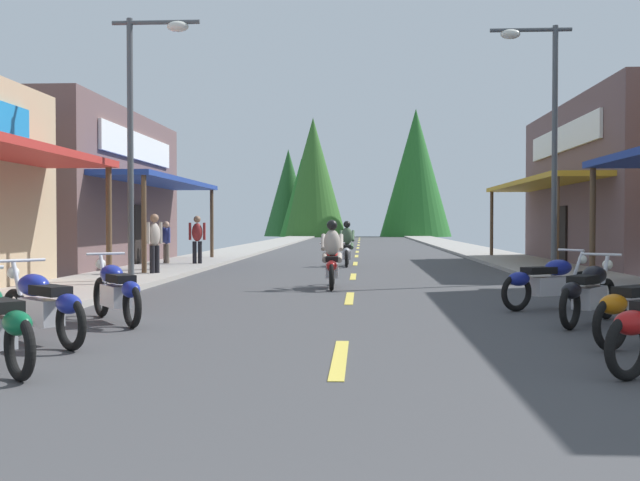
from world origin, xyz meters
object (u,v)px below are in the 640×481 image
motorcycle_parked_right_3 (548,281)px  pedestrian_by_shop (154,239)px  motorcycle_parked_left_2 (116,290)px  pedestrian_strolling (155,240)px  streetlamp_left (143,113)px  pedestrian_browsing (197,237)px  pedestrian_waiting (166,241)px  motorcycle_parked_left_1 (42,305)px  streetlamp_right (543,117)px  rider_cruising_lead (332,260)px  motorcycle_parked_right_2 (589,291)px  rider_cruising_trailing (347,247)px

motorcycle_parked_right_3 → pedestrian_by_shop: (-9.39, 8.65, 0.54)m
motorcycle_parked_left_2 → motorcycle_parked_right_3: bearing=-108.7°
pedestrian_strolling → streetlamp_left: bearing=130.6°
pedestrian_strolling → motorcycle_parked_right_3: bearing=170.6°
pedestrian_browsing → pedestrian_waiting: size_ratio=1.12×
motorcycle_parked_left_1 → motorcycle_parked_left_2: bearing=-56.9°
streetlamp_right → pedestrian_browsing: (-10.11, 6.09, -3.13)m
pedestrian_waiting → pedestrian_strolling: bearing=64.7°
motorcycle_parked_right_3 → motorcycle_parked_left_2: same height
motorcycle_parked_right_3 → pedestrian_strolling: 11.39m
motorcycle_parked_left_2 → pedestrian_waiting: pedestrian_waiting is taller
streetlamp_left → rider_cruising_lead: (4.31, 0.34, -3.35)m
motorcycle_parked_right_2 → pedestrian_strolling: pedestrian_strolling is taller
streetlamp_right → motorcycle_parked_left_1: (-8.47, -9.97, -3.66)m
motorcycle_parked_right_2 → pedestrian_browsing: bearing=69.3°
streetlamp_left → streetlamp_right: bearing=12.8°
streetlamp_right → pedestrian_strolling: bearing=173.2°
pedestrian_by_shop → rider_cruising_lead: bearing=-106.6°
motorcycle_parked_right_2 → motorcycle_parked_right_3: 1.96m
rider_cruising_trailing → streetlamp_left: bearing=153.2°
streetlamp_left → motorcycle_parked_left_1: (1.04, -7.81, -3.51)m
streetlamp_right → pedestrian_strolling: streetlamp_right is taller
motorcycle_parked_left_1 → rider_cruising_lead: size_ratio=0.79×
streetlamp_left → motorcycle_parked_right_3: 9.68m
motorcycle_parked_right_3 → pedestrian_by_shop: bearing=107.1°
motorcycle_parked_right_2 → motorcycle_parked_left_1: same height
pedestrian_by_shop → motorcycle_parked_right_2: bearing=-114.4°
rider_cruising_trailing → pedestrian_waiting: rider_cruising_trailing is taller
pedestrian_browsing → pedestrian_strolling: pedestrian_strolling is taller
motorcycle_parked_right_3 → pedestrian_waiting: 15.57m
rider_cruising_lead → pedestrian_waiting: rider_cruising_lead is taller
rider_cruising_trailing → pedestrian_by_shop: pedestrian_by_shop is taller
motorcycle_parked_left_2 → streetlamp_right: bearing=-81.7°
pedestrian_browsing → streetlamp_right: bearing=-133.6°
streetlamp_right → pedestrian_by_shop: size_ratio=3.64×
pedestrian_by_shop → motorcycle_parked_left_1: bearing=-146.5°
streetlamp_right → motorcycle_parked_left_2: bearing=-135.9°
motorcycle_parked_right_2 → motorcycle_parked_left_1: (-7.30, -2.19, 0.00)m
motorcycle_parked_right_3 → pedestrian_browsing: size_ratio=1.09×
streetlamp_right → pedestrian_strolling: 10.75m
rider_cruising_lead → pedestrian_browsing: 9.32m
rider_cruising_lead → pedestrian_by_shop: bearing=48.2°
rider_cruising_lead → streetlamp_right: bearing=-72.2°
streetlamp_right → motorcycle_parked_right_3: size_ratio=3.38×
motorcycle_parked_right_2 → rider_cruising_trailing: 15.02m
motorcycle_parked_right_3 → rider_cruising_trailing: (-3.76, 12.56, 0.17)m
rider_cruising_trailing → pedestrian_browsing: pedestrian_browsing is taller
pedestrian_by_shop → pedestrian_strolling: (0.46, -1.60, -0.01)m
motorcycle_parked_left_1 → pedestrian_by_shop: pedestrian_by_shop is taller
motorcycle_parked_left_1 → rider_cruising_lead: rider_cruising_lead is taller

